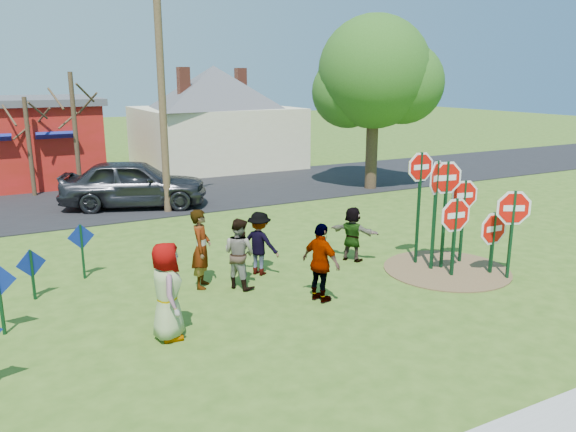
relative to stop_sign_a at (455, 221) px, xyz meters
name	(u,v)px	position (x,y,z in m)	size (l,w,h in m)	color
ground	(273,288)	(-4.29, 1.39, -1.43)	(120.00, 120.00, 0.00)	#375719
road	(148,197)	(-4.29, 12.89, -1.41)	(120.00, 7.50, 0.04)	black
dirt_patch	(446,269)	(0.21, 0.39, -1.41)	(3.20, 3.20, 0.03)	brown
cream_house	(215,113)	(1.21, 19.39, 1.50)	(9.40, 9.40, 6.50)	beige
stop_sign_a	(455,221)	(0.00, 0.00, 0.00)	(1.14, 0.14, 2.14)	#0F381D
stop_sign_b	(420,179)	(-0.15, 1.17, 0.86)	(1.04, 0.10, 3.12)	#0F381D
stop_sign_c	(446,190)	(0.18, 0.56, 0.65)	(1.11, 0.24, 2.95)	#0F381D
stop_sign_d	(464,201)	(0.96, 0.70, 0.25)	(1.05, 0.21, 2.38)	#0F381D
stop_sign_e	(493,232)	(0.99, -0.33, -0.33)	(1.14, 0.08, 1.75)	#0F381D
stop_sign_f	(513,214)	(1.07, -0.79, 0.22)	(1.03, 0.56, 2.37)	#0F381D
stop_sign_g	(436,190)	(-0.12, 0.61, 0.67)	(1.06, 0.53, 2.99)	#0F381D
blue_diamond_c	(32,269)	(-9.32, 3.27, -0.71)	(0.63, 0.21, 1.17)	#0F381D
blue_diamond_d	(82,245)	(-8.12, 4.14, -0.56)	(0.64, 0.07, 1.40)	#0F381D
person_a	(167,291)	(-7.21, -0.01, -0.48)	(0.93, 0.60, 1.89)	navy
person_b	(201,249)	(-5.74, 2.24, -0.49)	(0.69, 0.45, 1.88)	#277271
person_c	(239,253)	(-4.97, 1.80, -0.59)	(0.82, 0.64, 1.68)	brown
person_d	(260,243)	(-4.16, 2.40, -0.62)	(1.04, 0.60, 1.61)	#323237
person_e	(321,263)	(-3.72, 0.17, -0.54)	(1.04, 0.43, 1.78)	#4D325B
person_f	(353,234)	(-1.49, 2.20, -0.68)	(1.38, 0.44, 1.49)	#1C5624
suv	(134,183)	(-5.18, 11.27, -0.48)	(2.14, 5.33, 1.81)	#2B2A2F
utility_pole	(161,87)	(-4.30, 9.98, 3.07)	(2.05, 0.64, 8.55)	#4C3823
leafy_tree	(377,78)	(4.99, 10.05, 3.34)	(5.21, 4.75, 7.40)	#382819
bare_tree_east	(74,119)	(-6.81, 13.46, 1.82)	(1.80, 1.80, 5.02)	#382819
bare_tree_extra	(28,133)	(-8.38, 15.34, 1.20)	(1.80, 1.80, 4.05)	#382819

